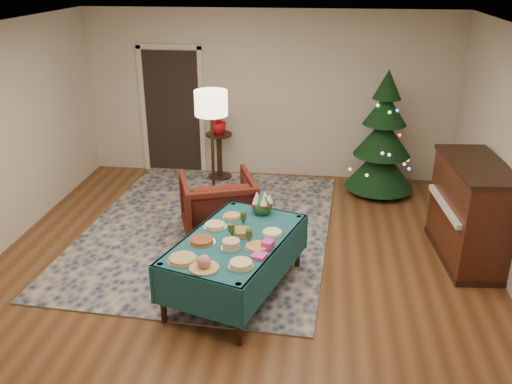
# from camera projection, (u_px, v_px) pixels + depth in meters

# --- Properties ---
(room_shell) EXTENTS (7.00, 7.00, 7.00)m
(room_shell) POSITION_uv_depth(u_px,v_px,m) (233.00, 172.00, 5.56)
(room_shell) COLOR #593319
(room_shell) RESTS_ON ground
(doorway) EXTENTS (1.08, 0.04, 2.16)m
(doorway) POSITION_uv_depth(u_px,v_px,m) (172.00, 108.00, 9.02)
(doorway) COLOR black
(doorway) RESTS_ON ground
(rug) EXTENTS (3.44, 4.38, 0.02)m
(rug) POSITION_uv_depth(u_px,v_px,m) (209.00, 228.00, 7.36)
(rug) COLOR #132148
(rug) RESTS_ON ground
(buffet_table) EXTENTS (1.48, 1.94, 0.67)m
(buffet_table) POSITION_uv_depth(u_px,v_px,m) (236.00, 249.00, 5.73)
(buffet_table) COLOR black
(buffet_table) RESTS_ON ground
(platter_0) EXTENTS (0.31, 0.31, 0.04)m
(platter_0) POSITION_uv_depth(u_px,v_px,m) (183.00, 259.00, 5.23)
(platter_0) COLOR silver
(platter_0) RESTS_ON buffet_table
(platter_1) EXTENTS (0.29, 0.29, 0.14)m
(platter_1) POSITION_uv_depth(u_px,v_px,m) (204.00, 264.00, 5.08)
(platter_1) COLOR silver
(platter_1) RESTS_ON buffet_table
(platter_2) EXTENTS (0.25, 0.25, 0.06)m
(platter_2) POSITION_uv_depth(u_px,v_px,m) (241.00, 264.00, 5.13)
(platter_2) COLOR silver
(platter_2) RESTS_ON buffet_table
(platter_3) EXTENTS (0.28, 0.28, 0.05)m
(platter_3) POSITION_uv_depth(u_px,v_px,m) (202.00, 241.00, 5.57)
(platter_3) COLOR silver
(platter_3) RESTS_ON buffet_table
(platter_4) EXTENTS (0.21, 0.21, 0.09)m
(platter_4) POSITION_uv_depth(u_px,v_px,m) (231.00, 245.00, 5.45)
(platter_4) COLOR silver
(platter_4) RESTS_ON buffet_table
(platter_5) EXTENTS (0.27, 0.27, 0.04)m
(platter_5) POSITION_uv_depth(u_px,v_px,m) (257.00, 247.00, 5.46)
(platter_5) COLOR silver
(platter_5) RESTS_ON buffet_table
(platter_6) EXTENTS (0.25, 0.25, 0.05)m
(platter_6) POSITION_uv_depth(u_px,v_px,m) (215.00, 226.00, 5.90)
(platter_6) COLOR silver
(platter_6) RESTS_ON buffet_table
(platter_7) EXTENTS (0.25, 0.25, 0.06)m
(platter_7) POSITION_uv_depth(u_px,v_px,m) (241.00, 232.00, 5.73)
(platter_7) COLOR silver
(platter_7) RESTS_ON buffet_table
(platter_8) EXTENTS (0.24, 0.24, 0.04)m
(platter_8) POSITION_uv_depth(u_px,v_px,m) (272.00, 233.00, 5.75)
(platter_8) COLOR silver
(platter_8) RESTS_ON buffet_table
(platter_9) EXTENTS (0.22, 0.22, 0.04)m
(platter_9) POSITION_uv_depth(u_px,v_px,m) (232.00, 216.00, 6.13)
(platter_9) COLOR silver
(platter_9) RESTS_ON buffet_table
(goblet_0) EXTENTS (0.07, 0.07, 0.16)m
(goblet_0) POSITION_uv_depth(u_px,v_px,m) (243.00, 218.00, 5.92)
(goblet_0) COLOR #2D471E
(goblet_0) RESTS_ON buffet_table
(goblet_1) EXTENTS (0.07, 0.07, 0.16)m
(goblet_1) POSITION_uv_depth(u_px,v_px,m) (249.00, 236.00, 5.54)
(goblet_1) COLOR #2D471E
(goblet_1) RESTS_ON buffet_table
(goblet_2) EXTENTS (0.07, 0.07, 0.16)m
(goblet_2) POSITION_uv_depth(u_px,v_px,m) (231.00, 230.00, 5.66)
(goblet_2) COLOR #2D471E
(goblet_2) RESTS_ON buffet_table
(napkin_stack) EXTENTS (0.17, 0.17, 0.04)m
(napkin_stack) POSITION_uv_depth(u_px,v_px,m) (259.00, 256.00, 5.29)
(napkin_stack) COLOR #E7409B
(napkin_stack) RESTS_ON buffet_table
(gift_box) EXTENTS (0.13, 0.13, 0.09)m
(gift_box) POSITION_uv_depth(u_px,v_px,m) (268.00, 245.00, 5.44)
(gift_box) COLOR #CF39A1
(gift_box) RESTS_ON buffet_table
(centerpiece) EXTENTS (0.24, 0.24, 0.28)m
(centerpiece) POSITION_uv_depth(u_px,v_px,m) (262.00, 204.00, 6.19)
(centerpiece) COLOR #1E4C1E
(centerpiece) RESTS_ON buffet_table
(armchair) EXTENTS (1.13, 1.10, 0.92)m
(armchair) POSITION_uv_depth(u_px,v_px,m) (218.00, 203.00, 7.02)
(armchair) COLOR #4D1810
(armchair) RESTS_ON ground
(floor_lamp) EXTENTS (0.44, 0.44, 1.80)m
(floor_lamp) POSITION_uv_depth(u_px,v_px,m) (211.00, 111.00, 7.14)
(floor_lamp) COLOR #A57F3F
(floor_lamp) RESTS_ON ground
(side_table) EXTENTS (0.43, 0.43, 0.77)m
(side_table) POSITION_uv_depth(u_px,v_px,m) (219.00, 157.00, 8.95)
(side_table) COLOR black
(side_table) RESTS_ON ground
(potted_plant) EXTENTS (0.26, 0.46, 0.26)m
(potted_plant) POSITION_uv_depth(u_px,v_px,m) (219.00, 126.00, 8.75)
(potted_plant) COLOR red
(potted_plant) RESTS_ON side_table
(christmas_tree) EXTENTS (1.26, 1.26, 1.92)m
(christmas_tree) POSITION_uv_depth(u_px,v_px,m) (383.00, 140.00, 8.20)
(christmas_tree) COLOR black
(christmas_tree) RESTS_ON ground
(piano) EXTENTS (0.77, 1.46, 1.22)m
(piano) POSITION_uv_depth(u_px,v_px,m) (470.00, 213.00, 6.42)
(piano) COLOR black
(piano) RESTS_ON ground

